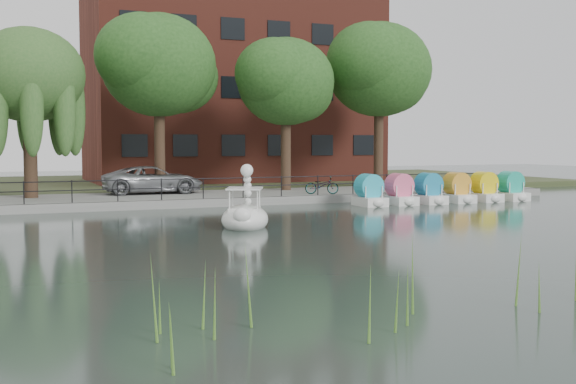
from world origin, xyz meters
TOP-DOWN VIEW (x-y plane):
  - ground_plane at (0.00, 0.00)m, footprint 120.00×120.00m
  - promenade at (0.00, 16.00)m, footprint 40.00×6.00m
  - kerb at (0.00, 13.05)m, footprint 40.00×0.25m
  - land_strip at (0.00, 30.00)m, footprint 60.00×22.00m
  - railing at (0.00, 13.25)m, footprint 32.00×0.05m
  - apartment_building at (7.00, 29.97)m, footprint 20.00×10.07m
  - willow_mid at (-7.50, 17.00)m, footprint 5.32×5.32m
  - broadleaf_center at (-1.00, 18.00)m, footprint 6.00×6.00m
  - broadleaf_right at (6.00, 17.50)m, footprint 5.40×5.40m
  - broadleaf_far at (12.50, 18.50)m, footprint 6.30×6.30m
  - minivan at (-1.48, 17.57)m, footprint 2.85×5.99m
  - bicycle at (6.49, 13.81)m, footprint 1.24×1.82m
  - swan_boat at (-0.84, 4.83)m, footprint 2.63×3.13m
  - pedal_boat_row at (11.83, 10.75)m, footprint 9.65×1.70m

SIDE VIEW (x-z plane):
  - ground_plane at x=0.00m, z-range 0.00..0.00m
  - land_strip at x=0.00m, z-range 0.00..0.36m
  - promenade at x=0.00m, z-range 0.00..0.40m
  - kerb at x=0.00m, z-range 0.00..0.40m
  - swan_boat at x=-0.84m, z-range -0.64..1.63m
  - pedal_boat_row at x=11.83m, z-range -0.09..1.31m
  - bicycle at x=6.49m, z-range 0.40..1.40m
  - railing at x=0.00m, z-range 0.65..1.65m
  - minivan at x=-1.48m, z-range 0.40..2.05m
  - willow_mid at x=-7.50m, z-range 2.17..10.32m
  - broadleaf_right at x=6.00m, z-range 2.22..10.55m
  - broadleaf_center at x=-1.00m, z-range 2.44..11.69m
  - broadleaf_far at x=12.50m, z-range 2.54..12.25m
  - apartment_building at x=7.00m, z-range 0.36..18.36m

